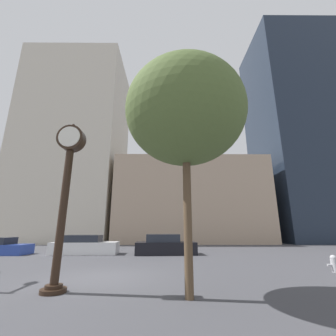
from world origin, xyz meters
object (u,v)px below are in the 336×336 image
object	(u,v)px
street_clock	(66,183)
car_white	(85,246)
fire_hydrant_far	(334,263)
bare_tree	(185,113)
car_black	(165,246)

from	to	relation	value
street_clock	car_white	world-z (taller)	street_clock
fire_hydrant_far	car_white	bearing A→B (deg)	151.73
street_clock	bare_tree	bearing A→B (deg)	-9.43
street_clock	car_black	world-z (taller)	street_clock
street_clock	fire_hydrant_far	xyz separation A→B (m)	(10.51, 3.12, -2.89)
car_black	bare_tree	bearing A→B (deg)	-89.60
fire_hydrant_far	bare_tree	size ratio (longest dim) A/B	0.10
bare_tree	car_black	bearing A→B (deg)	93.83
street_clock	fire_hydrant_far	size ratio (longest dim) A/B	7.68
fire_hydrant_far	bare_tree	distance (m)	9.16
street_clock	fire_hydrant_far	bearing A→B (deg)	16.54
car_white	car_black	world-z (taller)	car_black
car_black	fire_hydrant_far	bearing A→B (deg)	-47.03
car_white	bare_tree	size ratio (longest dim) A/B	0.66
street_clock	fire_hydrant_far	world-z (taller)	street_clock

